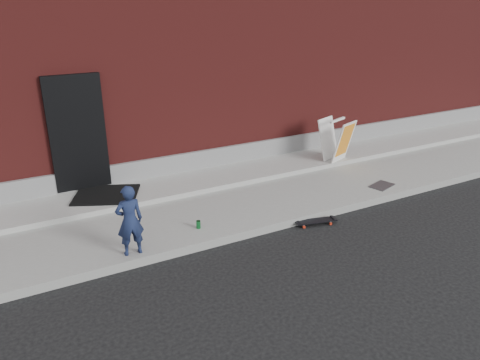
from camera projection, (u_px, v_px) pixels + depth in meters
ground at (272, 232)px, 8.21m from camera, size 80.00×80.00×0.00m
sidewalk at (233, 198)px, 9.41m from camera, size 20.00×3.00×0.15m
apron at (214, 178)px, 10.10m from camera, size 20.00×1.20×0.10m
building at (142, 48)px, 13.00m from camera, size 20.00×8.10×5.00m
child at (130, 221)px, 7.04m from camera, size 0.42×0.28×1.13m
skateboard at (316, 221)px, 8.45m from camera, size 0.77×0.36×0.08m
pizza_sign at (337, 140)px, 10.85m from camera, size 0.79×0.85×0.98m
soda_can at (198, 225)px, 8.00m from camera, size 0.09×0.09×0.14m
doormat at (106, 195)px, 9.07m from camera, size 1.46×1.35×0.03m
utility_plate at (382, 186)px, 9.78m from camera, size 0.61×0.48×0.02m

